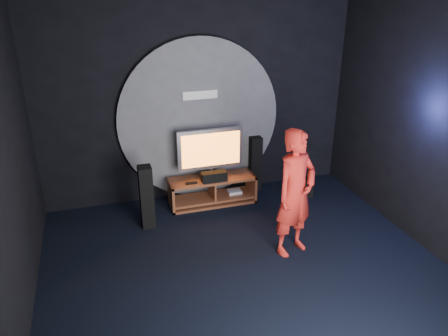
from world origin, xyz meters
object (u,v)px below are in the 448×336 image
Objects in this scene: tower_speaker_left at (147,197)px; player at (295,193)px; tower_speaker_right at (255,163)px; tv at (211,151)px; subwoofer at (302,187)px; media_console at (213,192)px.

tower_speaker_left is 2.16m from player.
tv is at bearing -165.14° from tower_speaker_right.
tower_speaker_right reaches higher than subwoofer.
tower_speaker_left is at bearing -174.94° from subwoofer.
tower_speaker_left is (-1.10, -0.49, -0.41)m from tv.
tower_speaker_left is at bearing -159.30° from media_console.
subwoofer is (1.52, -0.25, -0.73)m from tv.
media_console is 1.52m from subwoofer.
player reaches higher than tower_speaker_left.
player is at bearing -68.60° from tv.
tv reaches higher than tower_speaker_left.
subwoofer is (0.68, -0.48, -0.32)m from tower_speaker_right.
tower_speaker_left is 3.08× the size of subwoofer.
subwoofer is at bearing -7.02° from media_console.
player reaches higher than media_console.
media_console is 1.86m from player.
tower_speaker_right is at bearing 63.65° from player.
tv is 1.11× the size of tower_speaker_left.
subwoofer is (2.62, 0.23, -0.32)m from tower_speaker_left.
player is (0.66, -1.68, -0.03)m from tv.
tower_speaker_right is at bearing 20.07° from tower_speaker_left.
media_console is 1.32× the size of tv.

